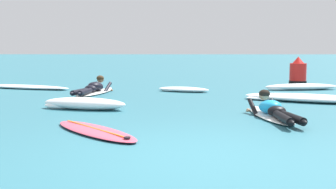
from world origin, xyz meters
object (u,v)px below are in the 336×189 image
at_px(drifting_surfboard, 95,131).
at_px(channel_marker_buoy, 298,73).
at_px(surfer_far, 94,89).
at_px(surfer_near, 273,111).

distance_m(drifting_surfboard, channel_marker_buoy, 10.85).
bearing_deg(surfer_far, drifting_surfboard, -79.63).
xyz_separation_m(surfer_near, surfer_far, (-4.13, 4.32, -0.01)).
relative_size(drifting_surfboard, channel_marker_buoy, 2.14).
bearing_deg(drifting_surfboard, surfer_far, 100.37).
bearing_deg(surfer_far, surfer_near, -46.30).
height_order(surfer_near, surfer_far, same).
height_order(surfer_far, drifting_surfboard, surfer_far).
distance_m(surfer_far, channel_marker_buoy, 7.54).
relative_size(surfer_near, surfer_far, 0.98).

